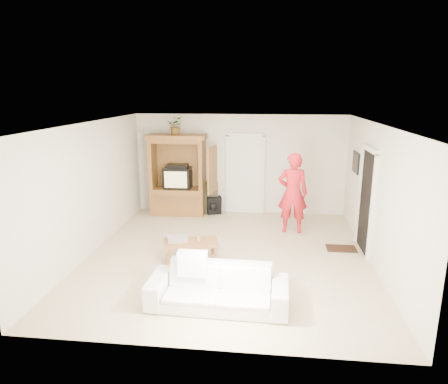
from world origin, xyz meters
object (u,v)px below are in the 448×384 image
object	(u,v)px
man	(293,193)
coffee_table	(191,244)
armoire	(179,180)
sofa	(218,287)

from	to	relation	value
man	coffee_table	bearing A→B (deg)	43.76
armoire	sofa	size ratio (longest dim) A/B	1.00
armoire	sofa	bearing A→B (deg)	-70.55
coffee_table	man	bearing A→B (deg)	26.95
sofa	coffee_table	bearing A→B (deg)	115.77
man	coffee_table	xyz separation A→B (m)	(-2.00, -1.84, -0.60)
man	sofa	distance (m)	3.75
armoire	coffee_table	size ratio (longest dim) A/B	1.84
man	sofa	xyz separation A→B (m)	(-1.27, -3.47, -0.62)
sofa	coffee_table	size ratio (longest dim) A/B	1.84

